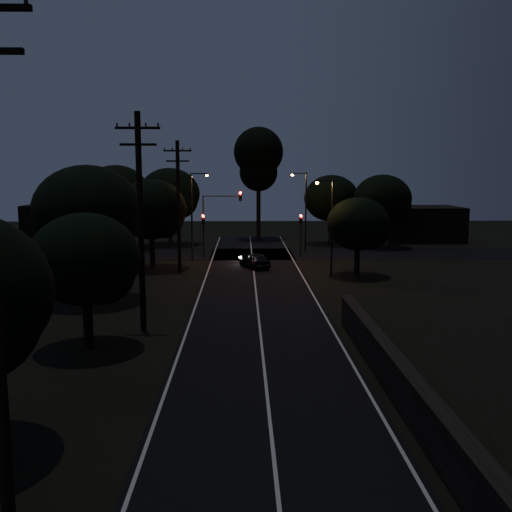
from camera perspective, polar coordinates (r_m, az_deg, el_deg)
name	(u,v)px	position (r m, az deg, el deg)	size (l,w,h in m)	color
ground	(277,489)	(15.85, 2.12, -22.26)	(160.00, 160.00, 0.00)	black
road_surface	(254,274)	(45.45, -0.20, -1.78)	(60.00, 70.00, 0.03)	black
utility_pole_mid	(140,219)	(29.15, -11.49, 3.66)	(2.20, 0.30, 11.00)	black
utility_pole_far	(178,204)	(45.96, -7.76, 5.13)	(2.20, 0.30, 10.50)	black
tree_left_b	(89,262)	(26.74, -16.40, -0.54)	(4.94, 4.94, 6.28)	black
tree_left_c	(91,214)	(36.78, -16.16, 4.09)	(6.73, 6.73, 8.51)	black
tree_left_d	(154,211)	(48.17, -10.21, 4.47)	(5.90, 5.90, 7.49)	black
tree_far_nw	(172,195)	(64.01, -8.44, 6.05)	(6.70, 6.70, 8.49)	black
tree_far_w	(118,195)	(60.89, -13.61, 5.96)	(6.87, 6.87, 8.76)	black
tree_far_ne	(333,200)	(64.34, 7.74, 5.62)	(6.10, 6.10, 7.71)	black
tree_far_e	(385,200)	(62.40, 12.74, 5.45)	(6.13, 6.13, 7.78)	black
tree_right_a	(360,225)	(44.62, 10.39, 3.03)	(4.83, 4.83, 6.14)	black
tall_pine	(259,159)	(68.64, 0.25, 9.71)	(5.86, 5.86, 13.32)	black
building_left	(76,223)	(68.59, -17.53, 3.14)	(10.00, 8.00, 4.40)	black
building_right	(420,224)	(70.05, 16.05, 3.14)	(9.00, 7.00, 4.00)	black
signal_left	(203,228)	(53.97, -5.28, 2.83)	(0.28, 0.35, 4.10)	black
signal_right	(301,228)	(54.12, 4.50, 2.86)	(0.28, 0.35, 4.10)	black
signal_mast	(221,212)	(53.76, -3.50, 4.44)	(3.70, 0.35, 6.25)	black
streetlight_a	(194,210)	(51.91, -6.24, 4.59)	(1.66, 0.26, 8.00)	black
streetlight_b	(304,206)	(58.03, 4.82, 5.01)	(1.66, 0.26, 8.00)	black
streetlight_c	(330,221)	(44.27, 7.40, 3.54)	(1.46, 0.26, 7.50)	black
car	(255,260)	(48.13, -0.14, -0.42)	(1.56, 3.89, 1.32)	black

